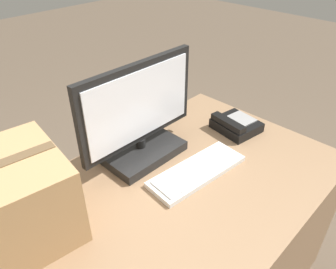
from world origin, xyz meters
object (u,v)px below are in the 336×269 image
object	(u,v)px
cardboard_box	(15,199)
keyboard	(197,171)
monitor	(140,122)
desk_phone	(235,125)

from	to	relation	value
cardboard_box	keyboard	bearing A→B (deg)	-19.96
monitor	desk_phone	size ratio (longest dim) A/B	2.55
monitor	cardboard_box	distance (m)	0.56
desk_phone	cardboard_box	world-z (taller)	cardboard_box
keyboard	cardboard_box	world-z (taller)	cardboard_box
keyboard	desk_phone	size ratio (longest dim) A/B	1.97
monitor	cardboard_box	xyz separation A→B (m)	(-0.56, -0.03, -0.03)
desk_phone	monitor	bearing A→B (deg)	166.25
desk_phone	cardboard_box	distance (m)	1.04
keyboard	cardboard_box	bearing A→B (deg)	165.36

